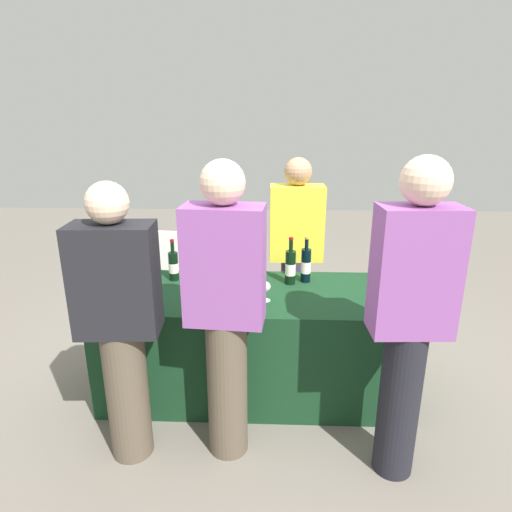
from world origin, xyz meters
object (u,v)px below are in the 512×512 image
object	(u,v)px
wine_glass_1	(237,288)
guest_2	(410,315)
wine_bottle_1	(225,269)
server_pouring	(296,251)
wine_bottle_2	(254,267)
wine_glass_2	(266,287)
ice_bucket	(140,277)
wine_bottle_0	(174,266)
guest_0	(120,320)
wine_bottle_3	(290,267)
wine_bottle_4	(306,265)
guest_1	(225,307)
menu_board	(192,280)
wine_glass_0	(155,289)

from	to	relation	value
wine_glass_1	guest_2	bearing A→B (deg)	-30.60
wine_bottle_1	server_pouring	world-z (taller)	server_pouring
wine_bottle_2	wine_glass_1	world-z (taller)	wine_bottle_2
wine_glass_1	wine_glass_2	bearing A→B (deg)	16.27
wine_glass_2	ice_bucket	bearing A→B (deg)	172.54
wine_bottle_0	wine_glass_2	xyz separation A→B (m)	(0.65, -0.34, -0.02)
server_pouring	guest_2	distance (m)	1.41
ice_bucket	guest_0	size ratio (longest dim) A/B	0.14
wine_bottle_0	wine_bottle_3	distance (m)	0.82
wine_bottle_4	guest_0	distance (m)	1.33
guest_0	guest_1	xyz separation A→B (m)	(0.55, 0.05, 0.07)
wine_glass_1	server_pouring	xyz separation A→B (m)	(0.40, 0.79, -0.00)
wine_bottle_0	wine_bottle_1	bearing A→B (deg)	-13.47
wine_bottle_1	wine_glass_1	world-z (taller)	wine_bottle_1
wine_bottle_3	ice_bucket	distance (m)	1.00
wine_bottle_1	guest_0	distance (m)	0.89
wine_bottle_2	ice_bucket	xyz separation A→B (m)	(-0.73, -0.22, -0.00)
guest_1	server_pouring	bearing A→B (deg)	75.13
wine_bottle_1	menu_board	size ratio (longest dim) A/B	0.36
wine_bottle_1	wine_glass_2	distance (m)	0.38
ice_bucket	guest_2	world-z (taller)	guest_2
wine_glass_1	server_pouring	world-z (taller)	server_pouring
wine_bottle_0	wine_glass_1	world-z (taller)	wine_bottle_0
ice_bucket	guest_0	world-z (taller)	guest_0
wine_bottle_1	wine_bottle_2	world-z (taller)	wine_bottle_1
wine_bottle_3	server_pouring	bearing A→B (deg)	82.43
wine_bottle_3	menu_board	bearing A→B (deg)	137.56
server_pouring	guest_0	size ratio (longest dim) A/B	1.00
ice_bucket	menu_board	distance (m)	1.05
menu_board	ice_bucket	bearing A→B (deg)	-93.82
wine_bottle_2	menu_board	bearing A→B (deg)	128.36
wine_bottle_1	wine_bottle_2	size ratio (longest dim) A/B	1.06
wine_bottle_3	ice_bucket	xyz separation A→B (m)	(-0.99, -0.19, -0.01)
wine_bottle_1	guest_2	world-z (taller)	guest_2
wine_glass_2	menu_board	world-z (taller)	menu_board
wine_glass_1	wine_glass_0	bearing A→B (deg)	-179.49
guest_1	guest_2	bearing A→B (deg)	-2.55
wine_bottle_1	guest_1	size ratio (longest dim) A/B	0.19
wine_bottle_2	guest_1	bearing A→B (deg)	-98.36
wine_bottle_1	ice_bucket	size ratio (longest dim) A/B	1.46
wine_bottle_1	server_pouring	distance (m)	0.71
wine_bottle_0	guest_2	xyz separation A→B (m)	(1.36, -0.91, 0.09)
wine_glass_2	guest_1	bearing A→B (deg)	-113.65
wine_bottle_2	guest_0	bearing A→B (deg)	-128.60
ice_bucket	wine_bottle_4	bearing A→B (deg)	12.14
wine_glass_1	wine_glass_2	xyz separation A→B (m)	(0.17, 0.05, -0.01)
wine_bottle_4	wine_glass_0	xyz separation A→B (m)	(-0.96, -0.40, -0.03)
wine_glass_0	wine_glass_1	xyz separation A→B (m)	(0.51, 0.00, 0.01)
wine_bottle_1	guest_2	distance (m)	1.29
wine_glass_2	ice_bucket	world-z (taller)	ice_bucket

